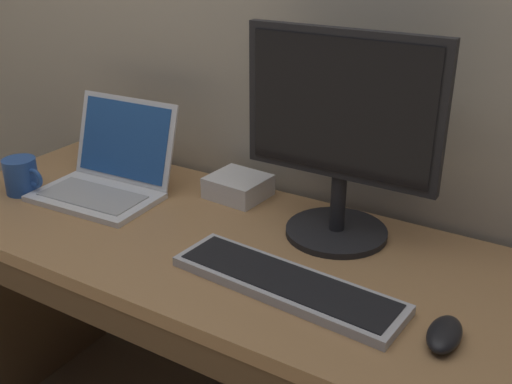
# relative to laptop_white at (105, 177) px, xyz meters

# --- Properties ---
(desk) EXTENTS (1.60, 0.61, 0.75)m
(desk) POSITION_rel_laptop_white_xyz_m (0.42, -0.06, -0.26)
(desk) COLOR #A87A4C
(desk) RESTS_ON ground
(laptop_white) EXTENTS (0.34, 0.29, 0.24)m
(laptop_white) POSITION_rel_laptop_white_xyz_m (0.00, 0.00, 0.00)
(laptop_white) COLOR white
(laptop_white) RESTS_ON desk
(external_monitor) EXTENTS (0.45, 0.24, 0.48)m
(external_monitor) POSITION_rel_laptop_white_xyz_m (0.63, 0.10, 0.20)
(external_monitor) COLOR black
(external_monitor) RESTS_ON desk
(wired_keyboard) EXTENTS (0.50, 0.17, 0.02)m
(wired_keyboard) POSITION_rel_laptop_white_xyz_m (0.64, -0.15, -0.04)
(wired_keyboard) COLOR #BCBCC1
(wired_keyboard) RESTS_ON desk
(computer_mouse) EXTENTS (0.06, 0.11, 0.04)m
(computer_mouse) POSITION_rel_laptop_white_xyz_m (0.95, -0.16, -0.03)
(computer_mouse) COLOR black
(computer_mouse) RESTS_ON desk
(external_drive_box) EXTENTS (0.16, 0.14, 0.06)m
(external_drive_box) POSITION_rel_laptop_white_xyz_m (0.31, 0.17, -0.02)
(external_drive_box) COLOR silver
(external_drive_box) RESTS_ON desk
(coffee_mug) EXTENTS (0.13, 0.09, 0.10)m
(coffee_mug) POSITION_rel_laptop_white_xyz_m (-0.20, -0.11, -0.00)
(coffee_mug) COLOR #28519E
(coffee_mug) RESTS_ON desk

